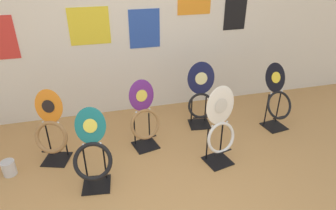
% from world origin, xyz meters
% --- Properties ---
extents(wall_back, '(8.00, 0.07, 2.60)m').
position_xyz_m(wall_back, '(0.00, 2.28, 1.30)').
color(wall_back, silver).
rests_on(wall_back, ground_plane).
extents(toilet_seat_display_jazz_black, '(0.41, 0.39, 0.86)m').
position_xyz_m(toilet_seat_display_jazz_black, '(1.79, 1.29, 0.41)').
color(toilet_seat_display_jazz_black, black).
rests_on(toilet_seat_display_jazz_black, ground_plane).
extents(toilet_seat_display_orange_sun, '(0.41, 0.35, 0.86)m').
position_xyz_m(toilet_seat_display_orange_sun, '(-1.03, 1.26, 0.39)').
color(toilet_seat_display_orange_sun, black).
rests_on(toilet_seat_display_orange_sun, ground_plane).
extents(toilet_seat_display_teal_sax, '(0.41, 0.38, 0.82)m').
position_xyz_m(toilet_seat_display_teal_sax, '(-0.61, 0.73, 0.38)').
color(toilet_seat_display_teal_sax, black).
rests_on(toilet_seat_display_teal_sax, ground_plane).
extents(toilet_seat_display_white_plain, '(0.38, 0.34, 0.93)m').
position_xyz_m(toilet_seat_display_white_plain, '(0.76, 0.77, 0.46)').
color(toilet_seat_display_white_plain, black).
rests_on(toilet_seat_display_white_plain, ground_plane).
extents(toilet_seat_display_navy_moon, '(0.37, 0.31, 0.89)m').
position_xyz_m(toilet_seat_display_navy_moon, '(0.83, 1.58, 0.43)').
color(toilet_seat_display_navy_moon, black).
rests_on(toilet_seat_display_navy_moon, ground_plane).
extents(toilet_seat_display_purple_note, '(0.40, 0.34, 0.86)m').
position_xyz_m(toilet_seat_display_purple_note, '(0.01, 1.28, 0.41)').
color(toilet_seat_display_purple_note, black).
rests_on(toilet_seat_display_purple_note, ground_plane).
extents(paint_can, '(0.14, 0.14, 0.17)m').
position_xyz_m(paint_can, '(-1.50, 1.12, 0.09)').
color(paint_can, silver).
rests_on(paint_can, ground_plane).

